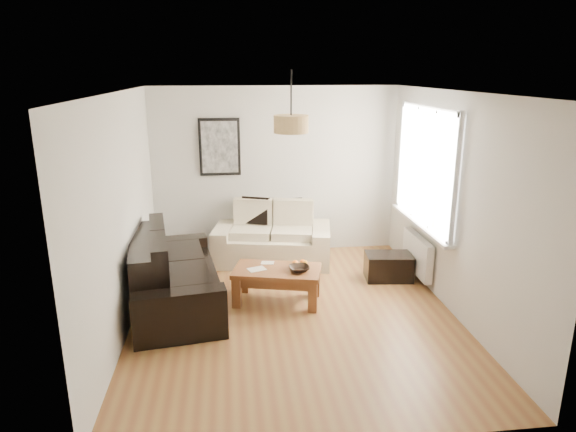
{
  "coord_description": "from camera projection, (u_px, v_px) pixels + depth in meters",
  "views": [
    {
      "loc": [
        -0.72,
        -5.49,
        2.83
      ],
      "look_at": [
        0.0,
        0.6,
        1.05
      ],
      "focal_mm": 31.55,
      "sensor_mm": 36.0,
      "label": 1
    }
  ],
  "objects": [
    {
      "name": "orange_c",
      "position": [
        295.0,
        263.0,
        6.37
      ],
      "size": [
        0.09,
        0.09,
        0.08
      ],
      "primitive_type": "sphere",
      "rotation": [
        0.0,
        0.0,
        -0.13
      ],
      "color": "orange",
      "rests_on": "fruit_bowl"
    },
    {
      "name": "poster",
      "position": [
        220.0,
        147.0,
        7.65
      ],
      "size": [
        0.62,
        0.04,
        0.87
      ],
      "primitive_type": null,
      "color": "black",
      "rests_on": "wall_back"
    },
    {
      "name": "papers",
      "position": [
        257.0,
        269.0,
        6.28
      ],
      "size": [
        0.25,
        0.22,
        0.01
      ],
      "primitive_type": "cube",
      "rotation": [
        0.0,
        0.0,
        0.35
      ],
      "color": "beige",
      "rests_on": "coffee_table"
    },
    {
      "name": "wall_front",
      "position": [
        335.0,
        293.0,
        3.59
      ],
      "size": [
        3.8,
        0.04,
        2.6
      ],
      "primitive_type": null,
      "color": "silver",
      "rests_on": "floor"
    },
    {
      "name": "ceiling",
      "position": [
        295.0,
        92.0,
        5.38
      ],
      "size": [
        3.8,
        4.5,
        0.0
      ],
      "primitive_type": null,
      "color": "white",
      "rests_on": "floor"
    },
    {
      "name": "coffee_table",
      "position": [
        277.0,
        285.0,
        6.36
      ],
      "size": [
        1.18,
        0.83,
        0.44
      ],
      "primitive_type": null,
      "rotation": [
        0.0,
        0.0,
        -0.25
      ],
      "color": "brown",
      "rests_on": "floor"
    },
    {
      "name": "wall_left",
      "position": [
        122.0,
        215.0,
        5.52
      ],
      "size": [
        0.04,
        4.5,
        2.6
      ],
      "primitive_type": null,
      "color": "silver",
      "rests_on": "floor"
    },
    {
      "name": "sofa_leather",
      "position": [
        174.0,
        271.0,
        6.21
      ],
      "size": [
        1.3,
        2.18,
        0.89
      ],
      "primitive_type": null,
      "rotation": [
        0.0,
        0.0,
        1.72
      ],
      "color": "black",
      "rests_on": "floor"
    },
    {
      "name": "ottoman",
      "position": [
        389.0,
        267.0,
        7.06
      ],
      "size": [
        0.68,
        0.47,
        0.36
      ],
      "primitive_type": "cube",
      "rotation": [
        0.0,
        0.0,
        -0.11
      ],
      "color": "black",
      "rests_on": "floor"
    },
    {
      "name": "orange_b",
      "position": [
        305.0,
        263.0,
        6.4
      ],
      "size": [
        0.07,
        0.07,
        0.06
      ],
      "primitive_type": "sphere",
      "rotation": [
        0.0,
        0.0,
        0.12
      ],
      "color": "orange",
      "rests_on": "fruit_bowl"
    },
    {
      "name": "wall_right",
      "position": [
        454.0,
        204.0,
        5.95
      ],
      "size": [
        0.04,
        4.5,
        2.6
      ],
      "primitive_type": null,
      "color": "silver",
      "rests_on": "floor"
    },
    {
      "name": "loveseat_cream",
      "position": [
        272.0,
        234.0,
        7.67
      ],
      "size": [
        1.88,
        1.25,
        0.86
      ],
      "primitive_type": null,
      "rotation": [
        0.0,
        0.0,
        -0.18
      ],
      "color": "beige",
      "rests_on": "floor"
    },
    {
      "name": "radiator",
      "position": [
        417.0,
        254.0,
        6.96
      ],
      "size": [
        0.1,
        0.9,
        0.52
      ],
      "primitive_type": "cube",
      "color": "white",
      "rests_on": "wall_right"
    },
    {
      "name": "floor",
      "position": [
        294.0,
        313.0,
        6.1
      ],
      "size": [
        4.5,
        4.5,
        0.0
      ],
      "primitive_type": "plane",
      "color": "brown",
      "rests_on": "ground"
    },
    {
      "name": "wall_back",
      "position": [
        276.0,
        171.0,
        7.88
      ],
      "size": [
        3.8,
        0.04,
        2.6
      ],
      "primitive_type": null,
      "color": "silver",
      "rests_on": "floor"
    },
    {
      "name": "cushion_left",
      "position": [
        255.0,
        211.0,
        7.75
      ],
      "size": [
        0.44,
        0.27,
        0.42
      ],
      "primitive_type": "cube",
      "rotation": [
        0.0,
        0.0,
        -0.36
      ],
      "color": "black",
      "rests_on": "loveseat_cream"
    },
    {
      "name": "window_bay",
      "position": [
        427.0,
        167.0,
        6.63
      ],
      "size": [
        0.14,
        1.9,
        1.6
      ],
      "primitive_type": null,
      "color": "white",
      "rests_on": "wall_right"
    },
    {
      "name": "pendant_shade",
      "position": [
        291.0,
        124.0,
        5.77
      ],
      "size": [
        0.4,
        0.4,
        0.2
      ],
      "primitive_type": "cylinder",
      "color": "tan",
      "rests_on": "ceiling"
    },
    {
      "name": "fruit_bowl",
      "position": [
        299.0,
        269.0,
        6.22
      ],
      "size": [
        0.28,
        0.28,
        0.06
      ],
      "primitive_type": "imported",
      "rotation": [
        0.0,
        0.0,
        0.09
      ],
      "color": "black",
      "rests_on": "coffee_table"
    },
    {
      "name": "orange_a",
      "position": [
        303.0,
        262.0,
        6.41
      ],
      "size": [
        0.09,
        0.09,
        0.07
      ],
      "primitive_type": "sphere",
      "rotation": [
        0.0,
        0.0,
        -0.24
      ],
      "color": "orange",
      "rests_on": "fruit_bowl"
    },
    {
      "name": "cushion_right",
      "position": [
        290.0,
        211.0,
        7.82
      ],
      "size": [
        0.39,
        0.18,
        0.38
      ],
      "primitive_type": "cube",
      "rotation": [
        0.0,
        0.0,
        0.16
      ],
      "color": "black",
      "rests_on": "loveseat_cream"
    }
  ]
}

